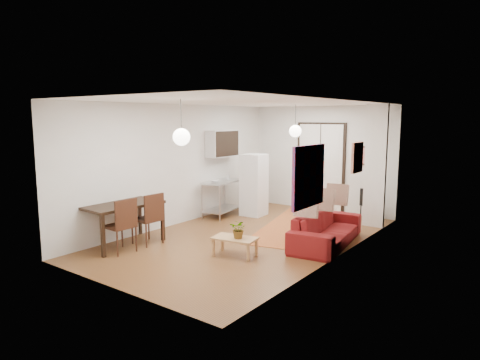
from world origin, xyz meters
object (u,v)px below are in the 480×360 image
Objects in this scene: dining_table at (122,208)px; black_side_chair at (371,201)px; coffee_table at (235,240)px; fridge at (254,185)px; kitchen_counter at (222,193)px; sofa at (326,229)px; dining_chair_far at (124,220)px; dining_chair_near at (151,213)px.

black_side_chair is (3.29, 5.18, -0.29)m from dining_table.
coffee_table is 0.54× the size of fridge.
black_side_chair is (3.29, 1.94, -0.14)m from kitchen_counter.
kitchen_counter reaches higher than coffee_table.
dining_table is at bearing 118.75° from sofa.
dining_table reaches higher than sofa.
dining_chair_far is at bearing 66.95° from black_side_chair.
kitchen_counter reaches higher than black_side_chair.
kitchen_counter is (-3.34, 0.75, 0.28)m from sofa.
dining_table is at bearing -161.40° from coffee_table.
coffee_table is 0.83× the size of dining_chair_near.
coffee_table is at bearing -55.06° from kitchen_counter.
black_side_chair is (2.95, 4.72, -0.15)m from dining_chair_near.
dining_table is at bearing -103.24° from fridge.
coffee_table is at bearing 18.60° from dining_table.
fridge is 1.03× the size of dining_table.
sofa is 4.19m from dining_table.
black_side_chair is (1.01, 4.41, 0.16)m from coffee_table.
fridge is 3.36m from dining_chair_near.
kitchen_counter is 0.81× the size of dining_table.
dining_chair_near is 1.30× the size of black_side_chair.
coffee_table is at bearing -65.17° from fridge.
fridge reaches higher than dining_table.
dining_table is 0.44m from dining_chair_far.
fridge is at bearing 56.33° from sofa.
dining_chair_near is at bearing -177.47° from dining_chair_far.
dining_chair_far is at bearing -152.55° from coffee_table.
dining_chair_far is 1.30× the size of black_side_chair.
coffee_table is 2.21m from dining_chair_far.
kitchen_counter is at bearing 36.06° from black_side_chair.
dining_chair_near is at bearing 53.40° from dining_table.
fridge is 3.85m from dining_table.
kitchen_counter is 0.79× the size of fridge.
dining_chair_near reaches higher than black_side_chair.
dining_chair_near reaches higher than coffee_table.
dining_chair_near reaches higher than kitchen_counter.
kitchen_counter is at bearing 90.00° from dining_table.
fridge is at bearing 32.87° from black_side_chair.
dining_chair_near is at bearing 116.15° from sofa.
dining_chair_far is (-3.00, -2.73, 0.29)m from sofa.
fridge is 1.54× the size of dining_chair_near.
dining_table is 0.59m from dining_chair_near.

